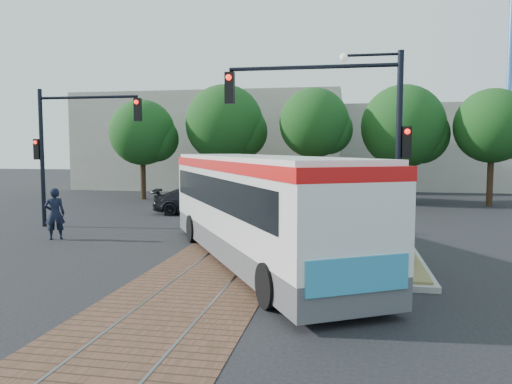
# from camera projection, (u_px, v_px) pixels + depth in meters

# --- Properties ---
(ground) EXTENTS (120.00, 120.00, 0.00)m
(ground) POSITION_uv_depth(u_px,v_px,m) (233.00, 253.00, 16.39)
(ground) COLOR black
(ground) RESTS_ON ground
(trackbed) EXTENTS (3.60, 40.00, 0.02)m
(trackbed) POSITION_uv_depth(u_px,v_px,m) (256.00, 233.00, 20.30)
(trackbed) COLOR brown
(trackbed) RESTS_ON ground
(tree_row) EXTENTS (26.40, 5.60, 7.67)m
(tree_row) POSITION_uv_depth(u_px,v_px,m) (310.00, 126.00, 31.82)
(tree_row) COLOR #382314
(tree_row) RESTS_ON ground
(warehouses) EXTENTS (40.00, 13.00, 8.00)m
(warehouses) POSITION_uv_depth(u_px,v_px,m) (301.00, 144.00, 44.30)
(warehouses) COLOR #ADA899
(warehouses) RESTS_ON ground
(crane) EXTENTS (8.00, 0.50, 18.00)m
(crane) POSITION_uv_depth(u_px,v_px,m) (510.00, 67.00, 45.45)
(crane) COLOR #3F72B2
(crane) RESTS_ON ground
(city_bus) EXTENTS (8.09, 11.69, 3.21)m
(city_bus) POSITION_uv_depth(u_px,v_px,m) (256.00, 203.00, 15.06)
(city_bus) COLOR #4D4D50
(city_bus) RESTS_ON ground
(traffic_island) EXTENTS (2.20, 5.20, 1.13)m
(traffic_island) POSITION_uv_depth(u_px,v_px,m) (386.00, 255.00, 14.60)
(traffic_island) COLOR gray
(traffic_island) RESTS_ON ground
(signal_pole_main) EXTENTS (5.49, 0.46, 6.00)m
(signal_pole_main) POSITION_uv_depth(u_px,v_px,m) (355.00, 124.00, 14.53)
(signal_pole_main) COLOR black
(signal_pole_main) RESTS_ON ground
(signal_pole_left) EXTENTS (4.99, 0.34, 6.00)m
(signal_pole_left) POSITION_uv_depth(u_px,v_px,m) (65.00, 138.00, 21.49)
(signal_pole_left) COLOR black
(signal_pole_left) RESTS_ON ground
(officer) EXTENTS (0.86, 0.77, 1.96)m
(officer) POSITION_uv_depth(u_px,v_px,m) (55.00, 214.00, 18.79)
(officer) COLOR black
(officer) RESTS_ON ground
(parked_car) EXTENTS (4.87, 2.68, 1.34)m
(parked_car) POSITION_uv_depth(u_px,v_px,m) (197.00, 201.00, 26.20)
(parked_car) COLOR black
(parked_car) RESTS_ON ground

